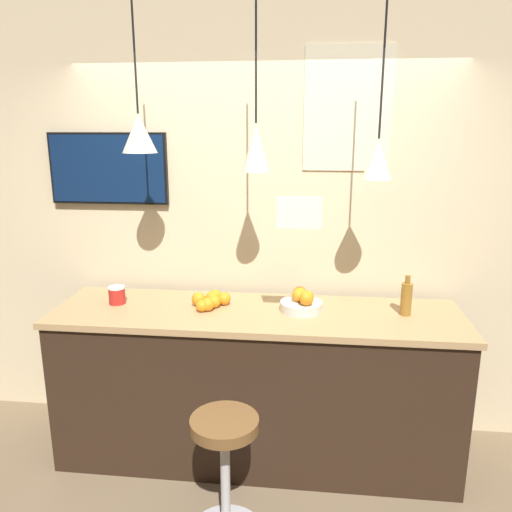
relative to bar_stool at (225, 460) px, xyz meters
The scene contains 13 objects.
back_wall 1.53m from the bar_stool, 86.08° to the left, with size 8.00×0.06×2.90m.
service_counter 0.71m from the bar_stool, 83.56° to the left, with size 2.51×0.69×1.00m.
bar_stool is the anchor object (origin of this frame).
fruit_bowl 1.01m from the bar_stool, 64.11° to the left, with size 0.26×0.26×0.15m.
orange_pile 0.98m from the bar_stool, 105.69° to the left, with size 0.24×0.26×0.09m.
juice_bottle 1.39m from the bar_stool, 37.11° to the left, with size 0.07×0.07×0.25m.
spread_jar 1.26m from the bar_stool, 137.88° to the left, with size 0.11×0.11×0.11m.
pendant_lamp_left 1.86m from the bar_stool, 130.48° to the left, with size 0.20×0.20×0.85m.
pendant_lamp_middle 1.69m from the bar_stool, 83.56° to the left, with size 0.16×0.16×0.95m.
pendant_lamp_right 1.80m from the bar_stool, 42.82° to the left, with size 0.17×0.17×0.99m.
mounted_tv 2.01m from the bar_stool, 131.24° to the left, with size 0.81×0.04×0.48m.
hanging_menu_board 1.32m from the bar_stool, 52.41° to the left, with size 0.24×0.01×0.17m.
wall_poster 2.17m from the bar_stool, 61.50° to the left, with size 0.55×0.01×0.76m.
Camera 1 is at (0.32, -2.13, 2.09)m, focal length 35.00 mm.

